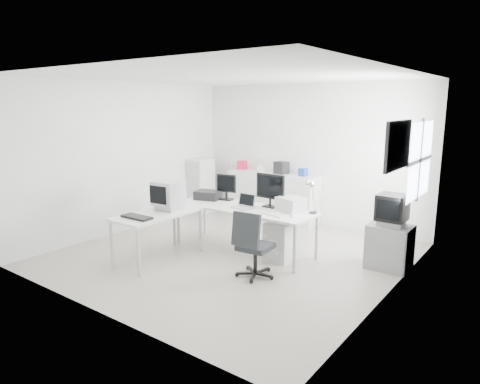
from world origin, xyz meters
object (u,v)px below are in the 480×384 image
Objects in this scene: main_desk at (244,229)px; laptop at (243,201)px; sideboard at (273,196)px; office_chair at (255,243)px; drawer_pedestal at (282,241)px; lcd_monitor_small at (227,187)px; side_desk at (158,236)px; lcd_monitor_large at (270,190)px; filing_cabinet at (201,186)px; crt_monitor at (168,194)px; laser_printer at (291,204)px; inkjet_printer at (208,195)px; crt_tv at (392,210)px; tv_cabinet at (389,247)px.

laptop is (0.05, -0.10, 0.49)m from main_desk.
laptop is 0.18× the size of sideboard.
office_chair reaches higher than main_desk.
drawer_pedestal is 1.44m from lcd_monitor_small.
side_desk is 3.10m from sideboard.
filing_cabinet is at bearing 157.09° from lcd_monitor_large.
laptop is 1.18m from crt_monitor.
laser_printer is at bearing -10.79° from lcd_monitor_small.
inkjet_printer is 0.84× the size of crt_tv.
sideboard reaches higher than laptop.
office_chair reaches higher than inkjet_printer.
lcd_monitor_small reaches higher than tv_cabinet.
lcd_monitor_large is at bearing 37.23° from crt_monitor.
sideboard is (-0.14, 1.75, -0.48)m from lcd_monitor_small.
inkjet_printer reaches higher than drawer_pedestal.
main_desk is 4.67× the size of crt_monitor.
laptop is 2.32m from tv_cabinet.
lcd_monitor_small is at bearing 137.32° from office_chair.
lcd_monitor_small is 1.14m from crt_monitor.
lcd_monitor_large reaches higher than crt_monitor.
inkjet_printer is 0.82× the size of crt_monitor.
filing_cabinet is (-1.63, -0.43, 0.11)m from sideboard.
inkjet_printer is 3.08m from crt_tv.
laser_printer is 0.19× the size of sideboard.
drawer_pedestal is 1.70m from crt_tv.
filing_cabinet reaches higher than main_desk.
crt_monitor is at bearing 90.00° from side_desk.
filing_cabinet is at bearing 153.30° from drawer_pedestal.
drawer_pedestal is at bearing 4.09° from main_desk.
inkjet_printer is 3.12m from tv_cabinet.
sideboard is (-1.44, 1.78, -0.36)m from laser_printer.
tv_cabinet is at bearing 30.78° from laser_printer.
inkjet_printer is 0.93× the size of lcd_monitor_small.
crt_tv is at bearing -0.77° from lcd_monitor_small.
tv_cabinet reaches higher than drawer_pedestal.
side_desk is 1.28m from inkjet_printer.
office_chair is 3.87m from filing_cabinet.
laptop is 0.55× the size of tv_cabinet.
tv_cabinet is (2.73, 0.42, -0.65)m from lcd_monitor_small.
drawer_pedestal is 0.83m from lcd_monitor_large.
laptop is at bearing -167.01° from drawer_pedestal.
crt_monitor is (-1.55, -0.90, 0.71)m from drawer_pedestal.
office_chair is (0.06, -0.82, 0.19)m from drawer_pedestal.
lcd_monitor_small is 2.83m from tv_cabinet.
filing_cabinet is at bearing 145.94° from main_desk.
laser_printer is (1.60, 1.32, 0.48)m from side_desk.
lcd_monitor_large is at bearing -167.13° from tv_cabinet.
office_chair is at bearing -64.59° from lcd_monitor_large.
lcd_monitor_small is at bearing -85.32° from sideboard.
lcd_monitor_small reaches higher than side_desk.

